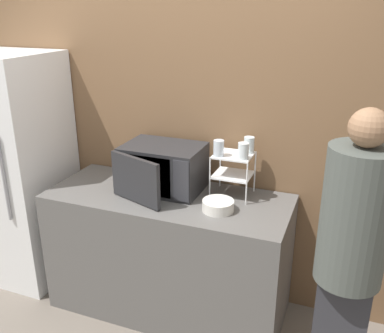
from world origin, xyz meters
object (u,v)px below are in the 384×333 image
at_px(dish_rack, 233,166).
at_px(bowl, 218,206).
at_px(glass_front_right, 243,151).
at_px(glass_back_right, 249,145).
at_px(microwave, 162,168).
at_px(person, 350,252).
at_px(refrigerator, 18,170).
at_px(glass_front_left, 219,148).

xyz_separation_m(dish_rack, bowl, (-0.02, -0.27, -0.18)).
distance_m(glass_front_right, bowl, 0.39).
relative_size(dish_rack, bowl, 1.46).
bearing_deg(dish_rack, glass_back_right, 40.31).
height_order(microwave, person, person).
bearing_deg(bowl, glass_back_right, 73.41).
bearing_deg(glass_back_right, microwave, -164.49).
bearing_deg(person, bowl, 159.17).
xyz_separation_m(bowl, refrigerator, (-1.73, 0.10, -0.03)).
height_order(glass_back_right, glass_front_right, same).
relative_size(glass_front_left, glass_back_right, 1.00).
distance_m(glass_front_left, refrigerator, 1.70).
xyz_separation_m(person, refrigerator, (-2.54, 0.41, -0.06)).
height_order(glass_back_right, refrigerator, refrigerator).
height_order(microwave, dish_rack, microwave).
relative_size(glass_front_right, refrigerator, 0.06).
height_order(glass_front_right, person, person).
xyz_separation_m(microwave, glass_back_right, (0.58, 0.16, 0.19)).
bearing_deg(glass_front_left, glass_front_right, 1.24).
xyz_separation_m(glass_front_left, person, (0.88, -0.51, -0.30)).
relative_size(bowl, person, 0.12).
height_order(dish_rack, refrigerator, refrigerator).
distance_m(dish_rack, bowl, 0.33).
bearing_deg(bowl, glass_front_right, 63.66).
xyz_separation_m(microwave, glass_front_left, (0.41, 0.02, 0.19)).
bearing_deg(glass_front_left, refrigerator, -176.74).
bearing_deg(glass_front_left, dish_rack, 40.88).
distance_m(microwave, glass_front_right, 0.61).
height_order(glass_front_left, person, person).
height_order(dish_rack, person, person).
xyz_separation_m(microwave, bowl, (0.48, -0.18, -0.13)).
relative_size(dish_rack, person, 0.17).
bearing_deg(glass_back_right, dish_rack, -139.69).
bearing_deg(glass_front_left, bowl, -71.15).
bearing_deg(person, refrigerator, 170.79).
bearing_deg(microwave, person, -20.80).
bearing_deg(dish_rack, glass_front_right, -39.30).
relative_size(dish_rack, refrigerator, 0.16).
height_order(glass_front_left, refrigerator, refrigerator).
height_order(bowl, refrigerator, refrigerator).
bearing_deg(glass_front_right, refrigerator, -176.92).
xyz_separation_m(dish_rack, glass_front_left, (-0.08, -0.07, 0.14)).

